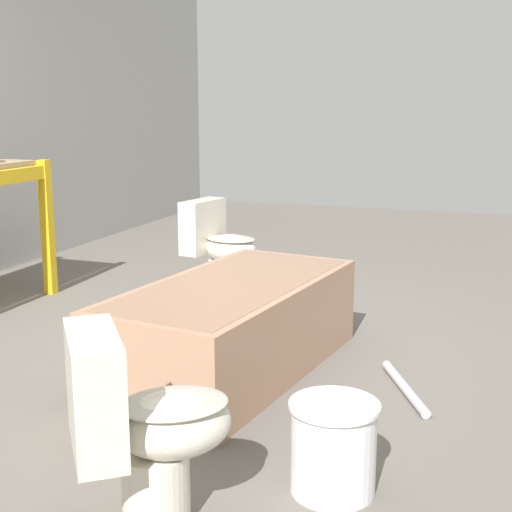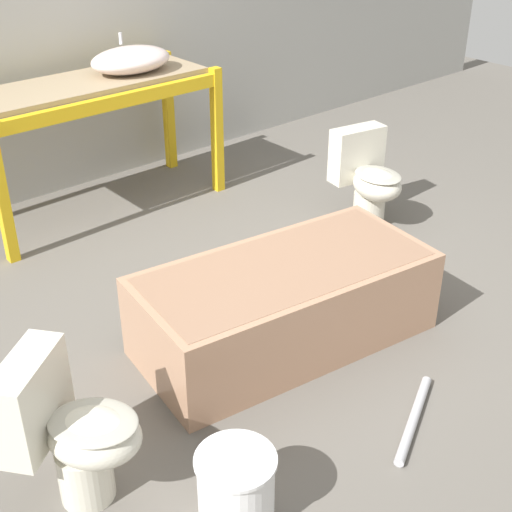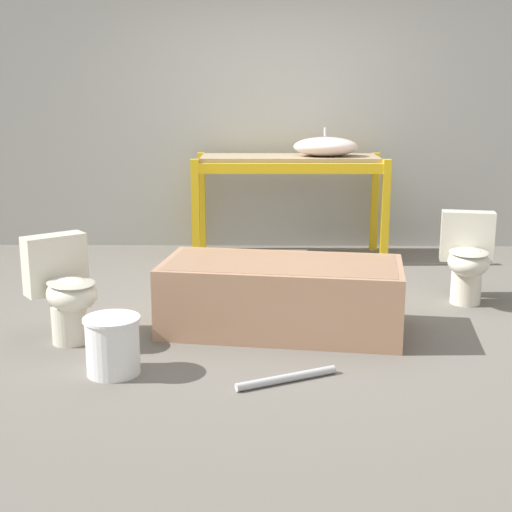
# 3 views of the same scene
# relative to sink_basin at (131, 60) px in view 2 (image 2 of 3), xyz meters

# --- Properties ---
(ground_plane) EXTENTS (12.00, 12.00, 0.00)m
(ground_plane) POSITION_rel_sink_basin_xyz_m (-0.45, -1.52, -1.05)
(ground_plane) COLOR #666059
(shelving_rack) EXTENTS (1.77, 0.71, 0.96)m
(shelving_rack) POSITION_rel_sink_basin_xyz_m (-0.33, 0.03, -0.25)
(shelving_rack) COLOR yellow
(shelving_rack) RESTS_ON ground_plane
(sink_basin) EXTENTS (0.59, 0.41, 0.26)m
(sink_basin) POSITION_rel_sink_basin_xyz_m (0.00, 0.00, 0.00)
(sink_basin) COLOR silver
(sink_basin) RESTS_ON shelving_rack
(bathtub_main) EXTENTS (1.65, 0.94, 0.46)m
(bathtub_main) POSITION_rel_sink_basin_xyz_m (-0.45, -2.08, -0.78)
(bathtub_main) COLOR tan
(bathtub_main) RESTS_ON ground_plane
(toilet_near) EXTENTS (0.43, 0.56, 0.67)m
(toilet_near) POSITION_rel_sink_basin_xyz_m (0.95, -1.43, -0.70)
(toilet_near) COLOR silver
(toilet_near) RESTS_ON ground_plane
(toilet_far) EXTENTS (0.58, 0.61, 0.67)m
(toilet_far) POSITION_rel_sink_basin_xyz_m (-1.81, -2.31, -0.70)
(toilet_far) COLOR silver
(toilet_far) RESTS_ON ground_plane
(bucket_white) EXTENTS (0.32, 0.32, 0.33)m
(bucket_white) POSITION_rel_sink_basin_xyz_m (-1.41, -2.84, -0.87)
(bucket_white) COLOR white
(bucket_white) RESTS_ON ground_plane
(loose_pipe) EXTENTS (0.56, 0.31, 0.05)m
(loose_pipe) POSITION_rel_sink_basin_xyz_m (-0.44, -2.95, -1.02)
(loose_pipe) COLOR #B7B7BC
(loose_pipe) RESTS_ON ground_plane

